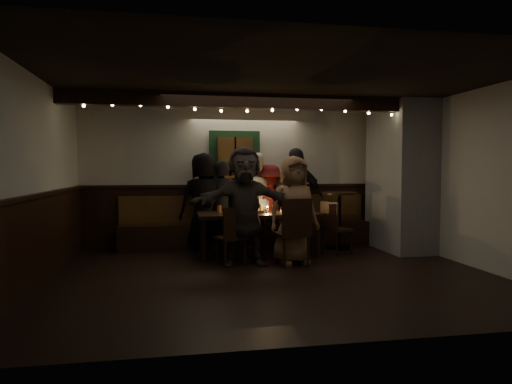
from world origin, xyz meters
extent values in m
cube|color=black|center=(0.00, 0.00, -0.01)|extent=(6.00, 5.00, 0.01)
cube|color=black|center=(0.00, 0.00, 2.60)|extent=(6.00, 5.00, 0.01)
cube|color=silver|center=(0.00, 2.50, 1.30)|extent=(6.00, 0.01, 2.60)
cube|color=silver|center=(-3.00, 0.00, 1.30)|extent=(0.01, 5.00, 2.60)
cube|color=silver|center=(3.00, 0.00, 1.30)|extent=(0.01, 5.00, 2.60)
cube|color=black|center=(0.00, 2.48, 0.55)|extent=(6.00, 0.05, 1.10)
cube|color=black|center=(-2.98, 0.00, 0.55)|extent=(0.05, 5.00, 1.10)
cube|color=gray|center=(2.65, 1.50, 1.30)|extent=(0.70, 1.40, 2.60)
cube|color=black|center=(0.00, 2.23, 0.23)|extent=(4.60, 0.45, 0.45)
cube|color=#533211|center=(0.00, 2.41, 0.70)|extent=(4.60, 0.06, 0.50)
cube|color=#13321C|center=(-0.20, 2.44, 1.65)|extent=(0.95, 0.04, 1.00)
cube|color=#533211|center=(-0.20, 2.38, 1.65)|extent=(0.64, 0.12, 0.76)
cube|color=black|center=(0.00, 1.00, 2.49)|extent=(6.00, 0.16, 0.22)
sphere|color=#FFE599|center=(-2.60, 0.98, 2.36)|extent=(0.04, 0.04, 0.04)
sphere|color=#FFE599|center=(-2.20, 0.98, 2.38)|extent=(0.04, 0.04, 0.04)
sphere|color=#FFE599|center=(-1.80, 0.98, 2.39)|extent=(0.04, 0.04, 0.04)
sphere|color=#FFE599|center=(-1.40, 0.98, 2.37)|extent=(0.04, 0.04, 0.04)
sphere|color=#FFE599|center=(-1.00, 0.98, 2.35)|extent=(0.04, 0.04, 0.04)
sphere|color=#FFE599|center=(-0.60, 0.98, 2.33)|extent=(0.04, 0.04, 0.04)
sphere|color=#FFE599|center=(-0.20, 0.98, 2.34)|extent=(0.04, 0.04, 0.04)
sphere|color=#FFE599|center=(0.20, 0.98, 2.36)|extent=(0.04, 0.04, 0.04)
sphere|color=#FFE599|center=(0.60, 0.98, 2.38)|extent=(0.04, 0.04, 0.04)
sphere|color=#FFE599|center=(1.00, 0.98, 2.39)|extent=(0.04, 0.04, 0.04)
sphere|color=#FFE599|center=(1.40, 0.98, 2.37)|extent=(0.04, 0.04, 0.04)
sphere|color=#FFE599|center=(1.80, 0.98, 2.35)|extent=(0.04, 0.04, 0.04)
sphere|color=#FFE599|center=(2.20, 0.98, 2.33)|extent=(0.04, 0.04, 0.04)
sphere|color=#FFE599|center=(2.60, 0.98, 2.34)|extent=(0.04, 0.04, 0.04)
cube|color=black|center=(0.05, 1.40, 0.68)|extent=(2.00, 0.86, 0.06)
cylinder|color=black|center=(-0.87, 1.05, 0.33)|extent=(0.07, 0.07, 0.66)
cylinder|color=black|center=(-0.87, 1.75, 0.33)|extent=(0.07, 0.07, 0.66)
cylinder|color=black|center=(0.98, 1.05, 0.33)|extent=(0.07, 0.07, 0.66)
cylinder|color=black|center=(0.98, 1.75, 0.33)|extent=(0.07, 0.07, 0.66)
cylinder|color=#BF7226|center=(-0.59, 1.46, 0.78)|extent=(0.07, 0.07, 0.13)
cylinder|color=#BF7226|center=(-0.38, 1.24, 0.78)|extent=(0.07, 0.07, 0.13)
cylinder|color=silver|center=(-0.05, 1.51, 0.78)|extent=(0.07, 0.07, 0.13)
cylinder|color=#BF7226|center=(0.31, 1.33, 0.78)|extent=(0.07, 0.07, 0.13)
cylinder|color=silver|center=(0.50, 1.54, 0.78)|extent=(0.07, 0.07, 0.13)
cylinder|color=#BF7226|center=(0.74, 1.28, 0.78)|extent=(0.07, 0.07, 0.13)
cylinder|color=white|center=(-0.41, 1.11, 0.72)|extent=(0.25, 0.25, 0.01)
cube|color=#B2B2B7|center=(0.05, 1.35, 0.74)|extent=(0.15, 0.10, 0.05)
cylinder|color=#990C0C|center=(0.03, 1.35, 0.79)|extent=(0.03, 0.03, 0.15)
cylinder|color=gold|center=(0.08, 1.35, 0.79)|extent=(0.03, 0.03, 0.15)
cylinder|color=silver|center=(0.22, 1.45, 0.75)|extent=(0.05, 0.05, 0.08)
sphere|color=#FFB24C|center=(0.22, 1.45, 0.81)|extent=(0.03, 0.03, 0.03)
cube|color=black|center=(-0.49, 0.75, 0.41)|extent=(0.50, 0.50, 0.04)
cube|color=black|center=(-0.43, 0.58, 0.65)|extent=(0.39, 0.16, 0.45)
cylinder|color=black|center=(-0.39, 0.95, 0.19)|extent=(0.03, 0.03, 0.39)
cylinder|color=black|center=(-0.29, 0.64, 0.19)|extent=(0.03, 0.03, 0.39)
cylinder|color=black|center=(-0.69, 0.85, 0.19)|extent=(0.03, 0.03, 0.39)
cylinder|color=black|center=(-0.59, 0.54, 0.19)|extent=(0.03, 0.03, 0.39)
cube|color=black|center=(0.40, 0.54, 0.47)|extent=(0.51, 0.51, 0.04)
cube|color=black|center=(0.43, 0.34, 0.75)|extent=(0.46, 0.10, 0.52)
cylinder|color=black|center=(0.57, 0.75, 0.22)|extent=(0.04, 0.04, 0.45)
cylinder|color=black|center=(0.61, 0.38, 0.22)|extent=(0.04, 0.04, 0.45)
cylinder|color=black|center=(0.20, 0.70, 0.22)|extent=(0.04, 0.04, 0.45)
cylinder|color=black|center=(0.24, 0.34, 0.22)|extent=(0.04, 0.04, 0.45)
cube|color=black|center=(1.39, 1.28, 0.41)|extent=(0.54, 0.54, 0.04)
cube|color=black|center=(1.23, 1.21, 0.66)|extent=(0.20, 0.38, 0.46)
cylinder|color=black|center=(1.61, 1.20, 0.20)|extent=(0.03, 0.03, 0.39)
cylinder|color=black|center=(1.31, 1.06, 0.20)|extent=(0.03, 0.03, 0.39)
cylinder|color=black|center=(1.48, 1.50, 0.20)|extent=(0.03, 0.03, 0.39)
cylinder|color=black|center=(1.18, 1.36, 0.20)|extent=(0.03, 0.03, 0.39)
cylinder|color=black|center=(1.63, 1.81, 0.02)|extent=(0.52, 0.52, 0.03)
cylinder|color=black|center=(1.63, 1.81, 0.50)|extent=(0.07, 0.07, 1.00)
cylinder|color=black|center=(1.63, 1.81, 1.00)|extent=(0.64, 0.64, 0.04)
imported|color=black|center=(-0.80, 2.12, 0.87)|extent=(0.96, 0.75, 1.73)
imported|color=black|center=(-0.48, 2.12, 0.80)|extent=(0.65, 0.51, 1.59)
imported|color=beige|center=(0.10, 2.17, 0.87)|extent=(1.03, 0.92, 1.74)
imported|color=#500F0F|center=(0.40, 2.15, 0.76)|extent=(1.10, 0.82, 1.52)
imported|color=black|center=(0.93, 2.13, 0.92)|extent=(1.14, 0.65, 1.83)
imported|color=#39302D|center=(-0.29, 0.67, 0.89)|extent=(1.67, 0.56, 1.79)
imported|color=#8B6645|center=(0.46, 0.66, 0.82)|extent=(0.89, 0.67, 1.64)
camera|label=1|loc=(-1.33, -6.02, 1.46)|focal=32.00mm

